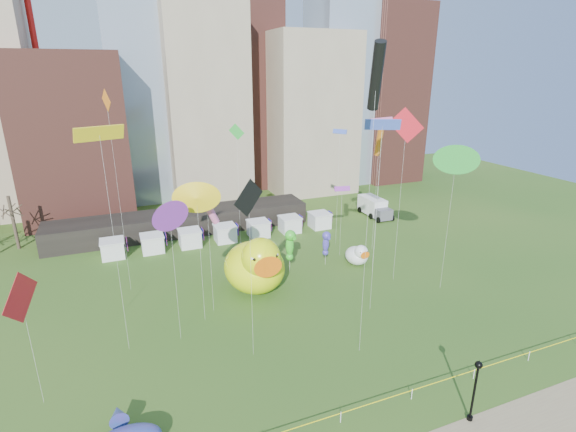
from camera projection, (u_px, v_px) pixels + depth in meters
name	position (u px, v px, depth m)	size (l,w,h in m)	color
ground	(340.00, 422.00, 30.18)	(160.00, 160.00, 0.00)	#29551A
skyline	(192.00, 81.00, 77.65)	(101.00, 23.00, 68.00)	brown
pavilion	(183.00, 222.00, 65.07)	(38.00, 6.00, 3.20)	black
vendor_tents	(225.00, 234.00, 61.76)	(33.24, 2.80, 2.40)	white
caution_tape	(341.00, 415.00, 29.96)	(50.00, 0.06, 0.90)	white
big_duck	(256.00, 265.00, 46.98)	(6.67, 9.02, 6.98)	#E5F90C
small_duck	(357.00, 255.00, 54.19)	(2.75, 3.73, 2.90)	white
seahorse_green	(290.00, 243.00, 51.35)	(1.46, 1.75, 5.45)	silver
seahorse_purple	(326.00, 241.00, 53.48)	(1.14, 1.40, 4.50)	silver
lamppost	(475.00, 384.00, 29.44)	(0.52, 0.52, 4.98)	black
box_truck	(374.00, 207.00, 72.39)	(2.98, 7.08, 3.00)	white
kite_0	(406.00, 127.00, 45.10)	(3.35, 1.63, 19.68)	silver
kite_1	(207.00, 205.00, 40.60)	(2.44, 1.26, 13.24)	silver
kite_2	(376.00, 77.00, 30.54)	(1.99, 2.95, 25.33)	silver
kite_3	(237.00, 136.00, 52.19)	(1.62, 1.19, 17.23)	silver
kite_4	(99.00, 135.00, 32.12)	(3.62, 1.74, 19.41)	silver
kite_5	(383.00, 126.00, 38.50)	(3.05, 1.78, 19.19)	silver
kite_6	(107.00, 108.00, 42.10)	(0.74, 2.04, 21.58)	silver
kite_7	(342.00, 189.00, 54.44)	(2.06, 0.71, 9.45)	silver
kite_8	(21.00, 298.00, 29.19)	(1.75, 3.18, 10.56)	silver
kite_9	(382.00, 124.00, 47.04)	(3.53, 1.40, 18.39)	silver
kite_10	(249.00, 200.00, 32.93)	(2.71, 1.27, 15.57)	silver
kite_11	(456.00, 159.00, 44.07)	(2.56, 2.28, 16.18)	silver
kite_12	(196.00, 198.00, 38.62)	(2.91, 0.95, 13.91)	silver
kite_13	(340.00, 133.00, 55.92)	(1.41, 1.70, 16.05)	silver
kite_14	(379.00, 140.00, 54.54)	(1.66, 2.66, 17.14)	silver
kite_15	(170.00, 216.00, 35.80)	(2.30, 1.60, 13.14)	silver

